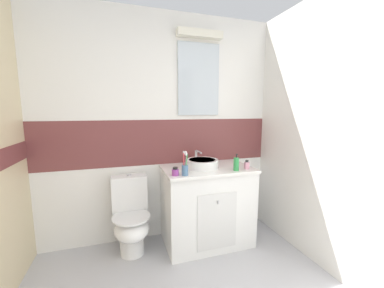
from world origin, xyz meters
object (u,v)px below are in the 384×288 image
Objects in this scene: soap_dispenser at (236,164)px; hair_gel_jar at (175,172)px; toilet at (131,218)px; toothbrush_cup at (185,168)px; perfume_flask_small at (247,165)px; sink_basin at (202,163)px.

hair_gel_jar is (-0.63, 0.01, -0.03)m from soap_dispenser.
toilet is 1.20m from soap_dispenser.
hair_gel_jar is at bearing 164.33° from toothbrush_cup.
toilet is 10.00× the size of hair_gel_jar.
toothbrush_cup reaches higher than toilet.
soap_dispenser is at bearing -1.16° from hair_gel_jar.
toothbrush_cup is 2.46× the size of perfume_flask_small.
perfume_flask_small is (0.67, 0.03, -0.02)m from toothbrush_cup.
perfume_flask_small is (1.17, -0.25, 0.53)m from toilet.
sink_basin reaches higher than hair_gel_jar.
sink_basin is 4.11× the size of perfume_flask_small.
toilet is at bearing 165.27° from soap_dispenser.
toilet is 0.71m from hair_gel_jar.
sink_basin is 0.49× the size of toilet.
perfume_flask_small is at bearing -25.22° from sink_basin.
soap_dispenser reaches higher than toilet.
hair_gel_jar reaches higher than toilet.
sink_basin is 1.67× the size of toothbrush_cup.
hair_gel_jar is (0.41, -0.26, 0.52)m from toilet.
toothbrush_cup reaches higher than soap_dispenser.
soap_dispenser is at bearing -37.08° from sink_basin.
toilet is 8.44× the size of perfume_flask_small.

